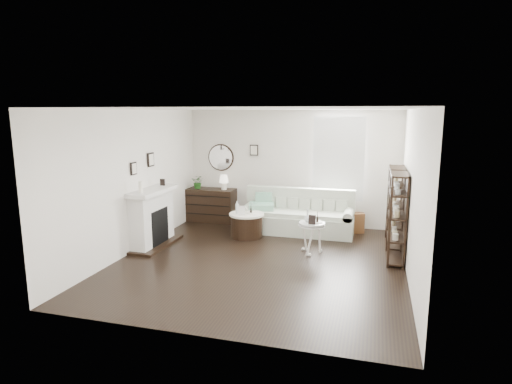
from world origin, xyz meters
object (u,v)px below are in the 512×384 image
(sofa, at_px, (298,218))
(pedestal_table, at_px, (312,225))
(drum_table, at_px, (247,225))
(dresser, at_px, (211,205))

(sofa, height_order, pedestal_table, sofa)
(sofa, relative_size, drum_table, 3.30)
(sofa, distance_m, dresser, 2.27)
(drum_table, bearing_deg, sofa, 35.28)
(sofa, distance_m, drum_table, 1.21)
(pedestal_table, bearing_deg, sofa, 110.22)
(sofa, xyz_separation_m, drum_table, (-0.98, -0.70, -0.05))
(dresser, distance_m, pedestal_table, 3.29)
(dresser, xyz_separation_m, pedestal_table, (2.75, -1.79, 0.15))
(sofa, relative_size, pedestal_table, 4.10)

